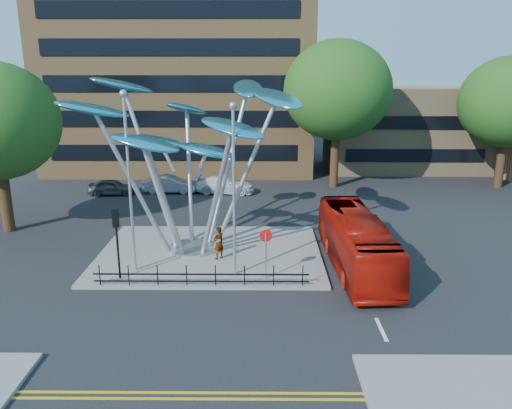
{
  "coord_description": "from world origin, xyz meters",
  "views": [
    {
      "loc": [
        1.72,
        -19.57,
        9.99
      ],
      "look_at": [
        1.52,
        4.0,
        3.41
      ],
      "focal_mm": 35.0,
      "sensor_mm": 36.0,
      "label": 1
    }
  ],
  "objects_px": {
    "traffic_light_island": "(116,229)",
    "no_entry_sign_island": "(266,246)",
    "street_lamp_left": "(128,167)",
    "red_bus": "(356,242)",
    "street_lamp_right": "(234,175)",
    "parked_car_mid": "(170,184)",
    "parked_car_right": "(225,185)",
    "tree_far": "(509,102)",
    "pedestrian": "(219,243)",
    "tree_right": "(337,91)",
    "parked_car_left": "(112,187)",
    "leaf_sculpture": "(188,127)"
  },
  "relations": [
    {
      "from": "traffic_light_island",
      "to": "tree_right",
      "type": "bearing_deg",
      "value": 56.31
    },
    {
      "from": "traffic_light_island",
      "to": "pedestrian",
      "type": "xyz_separation_m",
      "value": [
        4.55,
        2.52,
        -1.58
      ]
    },
    {
      "from": "traffic_light_island",
      "to": "parked_car_mid",
      "type": "bearing_deg",
      "value": 92.04
    },
    {
      "from": "street_lamp_left",
      "to": "traffic_light_island",
      "type": "xyz_separation_m",
      "value": [
        -0.5,
        -1.0,
        -2.74
      ]
    },
    {
      "from": "traffic_light_island",
      "to": "parked_car_left",
      "type": "relative_size",
      "value": 0.92
    },
    {
      "from": "leaf_sculpture",
      "to": "pedestrian",
      "type": "bearing_deg",
      "value": -45.81
    },
    {
      "from": "street_lamp_right",
      "to": "parked_car_right",
      "type": "height_order",
      "value": "street_lamp_right"
    },
    {
      "from": "pedestrian",
      "to": "parked_car_mid",
      "type": "height_order",
      "value": "pedestrian"
    },
    {
      "from": "no_entry_sign_island",
      "to": "pedestrian",
      "type": "xyz_separation_m",
      "value": [
        -2.45,
        2.5,
        -0.78
      ]
    },
    {
      "from": "parked_car_right",
      "to": "street_lamp_left",
      "type": "bearing_deg",
      "value": 174.47
    },
    {
      "from": "no_entry_sign_island",
      "to": "parked_car_mid",
      "type": "relative_size",
      "value": 0.58
    },
    {
      "from": "street_lamp_right",
      "to": "parked_car_mid",
      "type": "bearing_deg",
      "value": 109.99
    },
    {
      "from": "tree_right",
      "to": "parked_car_mid",
      "type": "distance_m",
      "value": 15.62
    },
    {
      "from": "tree_far",
      "to": "parked_car_right",
      "type": "bearing_deg",
      "value": -174.21
    },
    {
      "from": "red_bus",
      "to": "parked_car_left",
      "type": "relative_size",
      "value": 2.66
    },
    {
      "from": "parked_car_left",
      "to": "pedestrian",
      "type": "bearing_deg",
      "value": -148.61
    },
    {
      "from": "pedestrian",
      "to": "red_bus",
      "type": "bearing_deg",
      "value": 130.68
    },
    {
      "from": "parked_car_right",
      "to": "tree_far",
      "type": "bearing_deg",
      "value": -77.91
    },
    {
      "from": "no_entry_sign_island",
      "to": "red_bus",
      "type": "xyz_separation_m",
      "value": [
        4.6,
        1.81,
        -0.43
      ]
    },
    {
      "from": "street_lamp_left",
      "to": "red_bus",
      "type": "xyz_separation_m",
      "value": [
        11.1,
        0.83,
        -3.98
      ]
    },
    {
      "from": "tree_right",
      "to": "parked_car_left",
      "type": "relative_size",
      "value": 3.25
    },
    {
      "from": "leaf_sculpture",
      "to": "parked_car_right",
      "type": "bearing_deg",
      "value": 85.8
    },
    {
      "from": "leaf_sculpture",
      "to": "street_lamp_left",
      "type": "bearing_deg",
      "value": -127.4
    },
    {
      "from": "no_entry_sign_island",
      "to": "tree_far",
      "type": "bearing_deg",
      "value": 44.25
    },
    {
      "from": "pedestrian",
      "to": "parked_car_left",
      "type": "distance_m",
      "value": 17.05
    },
    {
      "from": "no_entry_sign_island",
      "to": "parked_car_right",
      "type": "relative_size",
      "value": 0.52
    },
    {
      "from": "street_lamp_left",
      "to": "tree_far",
      "type": "bearing_deg",
      "value": 34.92
    },
    {
      "from": "red_bus",
      "to": "pedestrian",
      "type": "distance_m",
      "value": 7.09
    },
    {
      "from": "red_bus",
      "to": "parked_car_left",
      "type": "xyz_separation_m",
      "value": [
        -16.72,
        14.73,
        -0.75
      ]
    },
    {
      "from": "parked_car_right",
      "to": "parked_car_mid",
      "type": "bearing_deg",
      "value": 94.3
    },
    {
      "from": "traffic_light_island",
      "to": "parked_car_mid",
      "type": "distance_m",
      "value": 17.43
    },
    {
      "from": "tree_far",
      "to": "red_bus",
      "type": "height_order",
      "value": "tree_far"
    },
    {
      "from": "no_entry_sign_island",
      "to": "red_bus",
      "type": "distance_m",
      "value": 4.96
    },
    {
      "from": "no_entry_sign_island",
      "to": "parked_car_right",
      "type": "bearing_deg",
      "value": 100.31
    },
    {
      "from": "red_bus",
      "to": "parked_car_right",
      "type": "height_order",
      "value": "red_bus"
    },
    {
      "from": "tree_far",
      "to": "red_bus",
      "type": "bearing_deg",
      "value": -131.07
    },
    {
      "from": "parked_car_mid",
      "to": "parked_car_right",
      "type": "distance_m",
      "value": 4.5
    },
    {
      "from": "tree_right",
      "to": "parked_car_right",
      "type": "height_order",
      "value": "tree_right"
    },
    {
      "from": "street_lamp_left",
      "to": "street_lamp_right",
      "type": "relative_size",
      "value": 1.06
    },
    {
      "from": "parked_car_left",
      "to": "parked_car_right",
      "type": "distance_m",
      "value": 9.02
    },
    {
      "from": "traffic_light_island",
      "to": "no_entry_sign_island",
      "type": "distance_m",
      "value": 7.05
    },
    {
      "from": "no_entry_sign_island",
      "to": "parked_car_right",
      "type": "distance_m",
      "value": 17.46
    },
    {
      "from": "tree_far",
      "to": "leaf_sculpture",
      "type": "distance_m",
      "value": 28.53
    },
    {
      "from": "tree_right",
      "to": "parked_car_right",
      "type": "relative_size",
      "value": 2.55
    },
    {
      "from": "leaf_sculpture",
      "to": "street_lamp_left",
      "type": "distance_m",
      "value": 4.28
    },
    {
      "from": "tree_far",
      "to": "street_lamp_left",
      "type": "distance_m",
      "value": 32.37
    },
    {
      "from": "tree_far",
      "to": "pedestrian",
      "type": "xyz_separation_m",
      "value": [
        -22.45,
        -16.98,
        -6.07
      ]
    },
    {
      "from": "traffic_light_island",
      "to": "red_bus",
      "type": "xyz_separation_m",
      "value": [
        11.6,
        1.83,
        -1.23
      ]
    },
    {
      "from": "tree_right",
      "to": "parked_car_left",
      "type": "bearing_deg",
      "value": -170.78
    },
    {
      "from": "no_entry_sign_island",
      "to": "pedestrian",
      "type": "distance_m",
      "value": 3.59
    }
  ]
}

